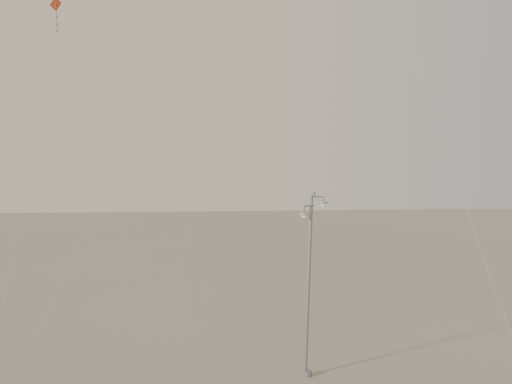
{
  "coord_description": "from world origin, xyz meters",
  "views": [
    {
      "loc": [
        -0.58,
        -25.47,
        11.95
      ],
      "look_at": [
        1.81,
        5.0,
        9.52
      ],
      "focal_mm": 40.0,
      "sensor_mm": 36.0,
      "label": 1
    }
  ],
  "objects": [
    {
      "name": "kite_1",
      "position": [
        -2.93,
        9.26,
        18.46
      ],
      "size": [
        9.33,
        15.45,
        25.29
      ],
      "rotation": [
        0.0,
        0.0,
        -0.59
      ],
      "color": "#2D2925",
      "rests_on": "ground"
    },
    {
      "name": "kite_4",
      "position": [
        10.71,
        6.8,
        17.94
      ],
      "size": [
        5.07,
        9.99,
        23.52
      ],
      "rotation": [
        0.0,
        0.0,
        1.53
      ],
      "color": "#2D2925",
      "rests_on": "ground"
    },
    {
      "name": "kite_3",
      "position": [
        -9.15,
        4.49,
        15.02
      ],
      "size": [
        1.02,
        11.25,
        20.07
      ],
      "rotation": [
        0.0,
        0.0,
        0.01
      ],
      "color": "maroon",
      "rests_on": "ground"
    },
    {
      "name": "street_lamp",
      "position": [
        4.43,
        3.13,
        5.14
      ],
      "size": [
        1.57,
        0.82,
        9.64
      ],
      "color": "#92959A",
      "rests_on": "ground"
    }
  ]
}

